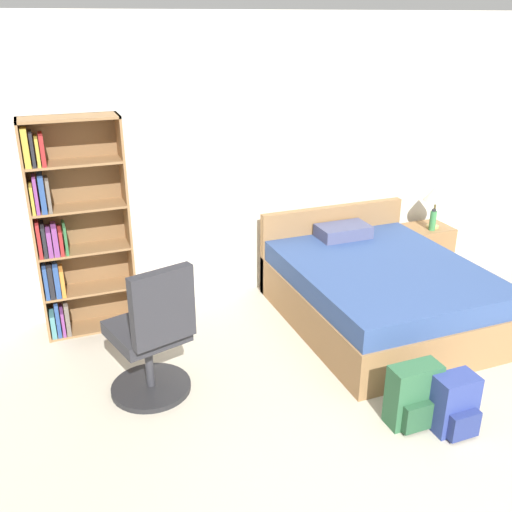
# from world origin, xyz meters

# --- Properties ---
(wall_back) EXTENTS (9.00, 0.06, 2.60)m
(wall_back) POSITION_xyz_m (0.00, 3.23, 1.30)
(wall_back) COLOR silver
(wall_back) RESTS_ON ground_plane
(bookshelf) EXTENTS (0.77, 0.29, 1.84)m
(bookshelf) POSITION_xyz_m (-1.98, 2.97, 0.91)
(bookshelf) COLOR olive
(bookshelf) RESTS_ON ground_plane
(bed) EXTENTS (1.53, 1.91, 0.82)m
(bed) POSITION_xyz_m (0.52, 2.19, 0.29)
(bed) COLOR olive
(bed) RESTS_ON ground_plane
(office_chair) EXTENTS (0.59, 0.66, 1.06)m
(office_chair) POSITION_xyz_m (-1.57, 1.77, 0.47)
(office_chair) COLOR #232326
(office_chair) RESTS_ON ground_plane
(nightstand) EXTENTS (0.47, 0.41, 0.50)m
(nightstand) POSITION_xyz_m (1.59, 2.92, 0.25)
(nightstand) COLOR olive
(nightstand) RESTS_ON ground_plane
(table_lamp) EXTENTS (0.26, 0.26, 0.47)m
(table_lamp) POSITION_xyz_m (1.62, 2.89, 0.87)
(table_lamp) COLOR tan
(table_lamp) RESTS_ON nightstand
(water_bottle) EXTENTS (0.07, 0.07, 0.23)m
(water_bottle) POSITION_xyz_m (1.57, 2.83, 0.61)
(water_bottle) COLOR #3F8C4C
(water_bottle) RESTS_ON nightstand
(backpack_blue) EXTENTS (0.28, 0.24, 0.40)m
(backpack_blue) POSITION_xyz_m (0.18, 0.70, 0.19)
(backpack_blue) COLOR navy
(backpack_blue) RESTS_ON ground_plane
(backpack_green) EXTENTS (0.35, 0.22, 0.44)m
(backpack_green) POSITION_xyz_m (-0.02, 0.86, 0.21)
(backpack_green) COLOR #2D603D
(backpack_green) RESTS_ON ground_plane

